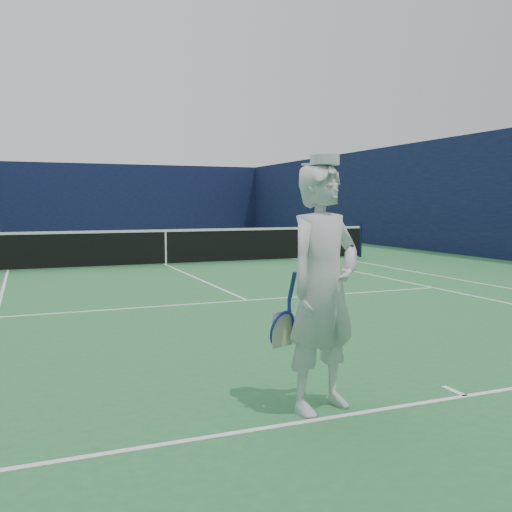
{
  "coord_description": "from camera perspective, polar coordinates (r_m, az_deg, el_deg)",
  "views": [
    {
      "loc": [
        -3.63,
        -15.81,
        1.74
      ],
      "look_at": [
        -1.35,
        -10.17,
        1.18
      ],
      "focal_mm": 40.0,
      "sensor_mm": 36.0,
      "label": 1
    }
  ],
  "objects": [
    {
      "name": "tennis_net",
      "position": [
        16.27,
        -9.02,
        1.06
      ],
      "size": [
        12.88,
        0.09,
        1.07
      ],
      "color": "#141E4C",
      "rests_on": "ground"
    },
    {
      "name": "court_markings",
      "position": [
        16.32,
        -8.99,
        -0.87
      ],
      "size": [
        11.03,
        23.83,
        0.01
      ],
      "color": "white",
      "rests_on": "ground"
    },
    {
      "name": "windscreen_fence",
      "position": [
        16.23,
        -9.09,
        6.15
      ],
      "size": [
        20.12,
        36.12,
        4.0
      ],
      "color": "#0E1334",
      "rests_on": "ground"
    },
    {
      "name": "ground",
      "position": [
        16.32,
        -8.99,
        -0.89
      ],
      "size": [
        80.0,
        80.0,
        0.0
      ],
      "primitive_type": "plane",
      "color": "#2B723C",
      "rests_on": "ground"
    },
    {
      "name": "tennis_player",
      "position": [
        4.78,
        6.74,
        -3.15
      ],
      "size": [
        0.92,
        0.7,
        2.13
      ],
      "rotation": [
        0.0,
        0.0,
        0.31
      ],
      "color": "white",
      "rests_on": "ground"
    }
  ]
}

